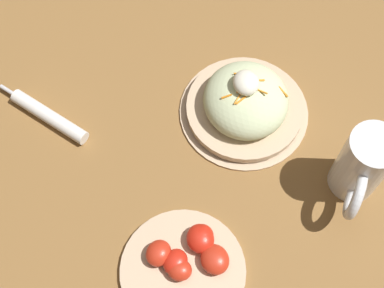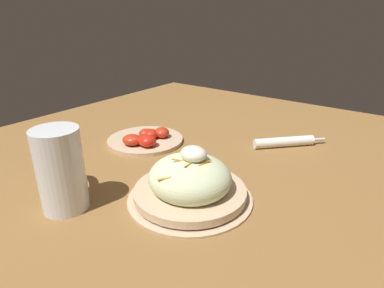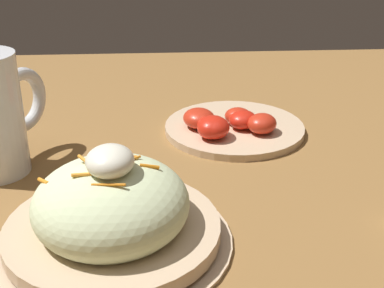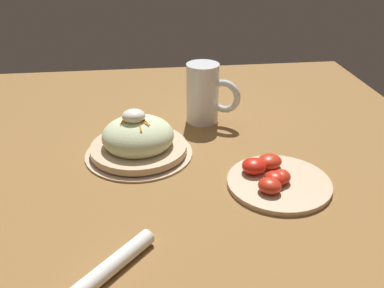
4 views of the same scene
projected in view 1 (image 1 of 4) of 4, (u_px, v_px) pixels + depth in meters
The scene contains 5 objects.
ground_plane at pixel (188, 124), 1.03m from camera, with size 1.43×1.43×0.00m, color olive.
salad_plate at pixel (245, 103), 1.01m from camera, with size 0.24×0.24×0.11m.
beer_mug at pixel (361, 168), 0.92m from camera, with size 0.13×0.10×0.15m.
napkin_roll at pixel (49, 116), 1.02m from camera, with size 0.15×0.16×0.03m.
tomato_plate at pixel (187, 263), 0.90m from camera, with size 0.21×0.21×0.04m.
Camera 1 is at (0.47, -0.07, 0.91)m, focal length 51.97 mm.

